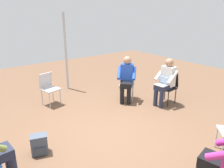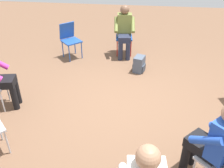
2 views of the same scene
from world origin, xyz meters
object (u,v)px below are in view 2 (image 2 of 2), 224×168
backpack_near_laptop_user (139,65)px  chair_west (124,34)px  chair_northeast (224,160)px  person_in_blue (215,140)px  person_in_olive (124,29)px  chair_southwest (70,38)px

backpack_near_laptop_user → chair_west: bearing=-156.5°
backpack_near_laptop_user → chair_northeast: bearing=19.6°
person_in_blue → person_in_olive: bearing=65.6°
chair_west → chair_southwest: bearing=11.6°
person_in_olive → backpack_near_laptop_user: 1.05m
chair_northeast → chair_west: bearing=66.0°
chair_west → backpack_near_laptop_user: bearing=107.6°
chair_west → backpack_near_laptop_user: chair_west is taller
chair_northeast → backpack_near_laptop_user: 3.09m
chair_west → person_in_blue: size_ratio=0.69×
chair_west → person_in_olive: bearing=90.0°
person_in_olive → chair_west: bearing=-90.0°
person_in_blue → backpack_near_laptop_user: 2.97m
chair_northeast → person_in_blue: 0.26m
chair_west → person_in_blue: 3.98m
chair_west → person_in_blue: person_in_blue is taller
person_in_blue → backpack_near_laptop_user: bearing=63.6°
person_in_blue → chair_southwest: bearing=83.5°
person_in_blue → chair_northeast: bearing=-90.0°
chair_northeast → chair_west: same height
chair_west → backpack_near_laptop_user: size_ratio=2.36×
chair_northeast → person_in_olive: (-3.69, -1.44, 0.20)m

